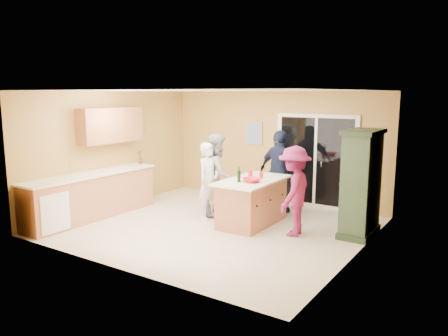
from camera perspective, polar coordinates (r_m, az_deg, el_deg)
The scene contains 22 objects.
floor at distance 8.56m, azimuth -1.22°, elevation -7.61°, with size 5.50×5.50×0.00m, color beige.
ceiling at distance 8.17m, azimuth -1.28°, elevation 10.07°, with size 5.50×5.00×0.10m, color white.
wall_back at distance 10.40m, azimuth 6.60°, elevation 2.76°, with size 5.50×0.10×2.60m, color #DEAF5B.
wall_front at distance 6.40m, azimuth -14.07°, elevation -1.84°, with size 5.50×0.10×2.60m, color #DEAF5B.
wall_left at distance 10.07m, azimuth -14.25°, elevation 2.29°, with size 0.10×5.00×2.60m, color #DEAF5B.
wall_right at distance 7.10m, azimuth 17.35°, elevation -0.87°, with size 0.10×5.00×2.60m, color #DEAF5B.
left_cabinet_run at distance 9.32m, azimuth -17.53°, elevation -3.68°, with size 0.65×3.05×1.24m.
upper_cabinets at distance 9.75m, azimuth -14.56°, elevation 5.44°, with size 0.35×1.60×0.75m, color #BF734A.
sliding_door at distance 9.98m, azimuth 11.87°, elevation 0.87°, with size 1.90×0.07×2.10m.
framed_picture at distance 10.61m, azimuth 3.92°, elevation 4.56°, with size 0.46×0.04×0.56m.
kitchen_island at distance 8.62m, azimuth 3.68°, elevation -4.60°, with size 0.94×1.71×0.90m.
green_hutch at distance 8.20m, azimuth 17.48°, elevation -2.08°, with size 0.55×1.05×1.92m.
woman_white at distance 8.91m, azimuth -2.00°, elevation -1.70°, with size 0.57×0.38×1.57m, color white.
woman_grey at distance 9.22m, azimuth -0.85°, elevation -0.82°, with size 0.84×0.65×1.73m, color gray.
woman_navy at distance 9.42m, azimuth 7.26°, elevation -0.49°, with size 1.05×0.44×1.79m, color #1B1D3C.
woman_magenta at distance 7.96m, azimuth 9.14°, elevation -3.00°, with size 1.05×0.60×1.63m, color #8B1E4E.
serving_bowl at distance 8.25m, azimuth 3.68°, elevation -1.57°, with size 0.34×0.34×0.08m, color red.
tulip_vase at distance 10.24m, azimuth -10.91°, elevation 1.46°, with size 0.18×0.12×0.34m, color #A9101A.
tumbler_near at distance 8.63m, azimuth 4.86°, elevation -0.94°, with size 0.09×0.09×0.12m, color red.
tumbler_far at distance 8.83m, azimuth 3.46°, elevation -0.67°, with size 0.09×0.09×0.13m, color red.
wine_bottle at distance 8.25m, azimuth 1.96°, elevation -1.05°, with size 0.07×0.07×0.29m.
white_plate at distance 8.37m, azimuth 1.89°, elevation -1.62°, with size 0.24×0.24×0.02m, color white.
Camera 1 is at (4.64, -6.72, 2.55)m, focal length 35.00 mm.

